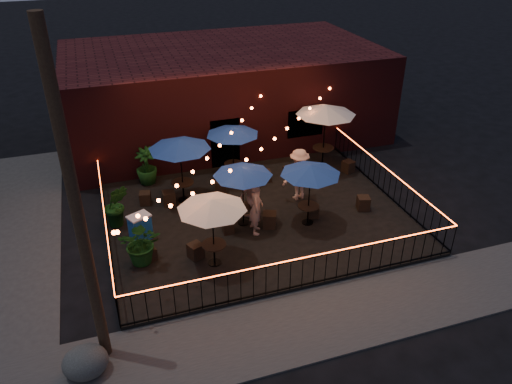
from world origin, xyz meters
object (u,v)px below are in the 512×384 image
utility_pole (78,215)px  cafe_table_1 (180,145)px  cafe_table_0 (212,205)px  cafe_table_2 (243,172)px  cafe_table_5 (326,111)px  cafe_table_4 (311,171)px  boulder (85,362)px  cafe_table_3 (233,131)px  cooler (140,227)px

utility_pole → cafe_table_1: size_ratio=2.86×
cafe_table_0 → cafe_table_2: 2.34m
cafe_table_5 → utility_pole: bearing=-141.2°
utility_pole → cafe_table_1: utility_pole is taller
cafe_table_0 → cafe_table_2: cafe_table_0 is taller
cafe_table_4 → cafe_table_5: size_ratio=0.76×
cafe_table_4 → boulder: cafe_table_4 is taller
cafe_table_1 → cafe_table_2: bearing=-53.1°
cafe_table_1 → cafe_table_3: (2.18, 0.99, -0.18)m
utility_pole → boulder: (-0.46, -0.48, -3.62)m
cafe_table_0 → boulder: bearing=-142.4°
utility_pole → cafe_table_3: (5.38, 7.40, -1.82)m
utility_pole → cafe_table_5: 11.90m
utility_pole → cafe_table_2: size_ratio=3.33×
utility_pole → cafe_table_1: bearing=63.5°
cafe_table_0 → cafe_table_1: (-0.15, 3.97, 0.17)m
utility_pole → cafe_table_0: size_ratio=3.00×
cafe_table_0 → cafe_table_1: 3.97m
cafe_table_2 → cooler: bearing=177.5°
cafe_table_1 → cafe_table_3: 2.40m
cafe_table_2 → cafe_table_5: bearing=35.6°
cafe_table_2 → cooler: 3.72m
cafe_table_0 → cafe_table_2: bearing=51.0°
cafe_table_4 → cooler: size_ratio=2.58×
cafe_table_3 → cafe_table_2: bearing=-100.2°
cafe_table_1 → boulder: (-3.66, -6.90, -1.98)m
cafe_table_5 → boulder: 12.66m
cafe_table_1 → cafe_table_3: bearing=24.3°
cafe_table_1 → boulder: size_ratio=2.88×
cafe_table_0 → boulder: (-3.81, -2.93, -1.81)m
cafe_table_4 → boulder: 8.59m
utility_pole → cafe_table_0: (3.35, 2.45, -1.81)m
cafe_table_4 → boulder: size_ratio=2.37×
utility_pole → cafe_table_2: utility_pole is taller
cafe_table_0 → cooler: cafe_table_0 is taller
utility_pole → boulder: utility_pole is taller
cafe_table_3 → cafe_table_4: size_ratio=0.97×
cafe_table_2 → cooler: size_ratio=2.70×
utility_pole → cooler: size_ratio=8.97×
utility_pole → cafe_table_5: utility_pole is taller
cafe_table_4 → cafe_table_5: bearing=58.7°
cafe_table_1 → cafe_table_5: 6.09m
cooler → boulder: cooler is taller
cooler → boulder: bearing=-135.7°
cafe_table_5 → cafe_table_0: bearing=-139.8°
cafe_table_1 → cooler: bearing=-131.7°
utility_pole → cafe_table_4: size_ratio=3.48×
utility_pole → cooler: bearing=72.2°
cafe_table_0 → cafe_table_1: size_ratio=0.96×
cafe_table_4 → cafe_table_5: 4.47m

